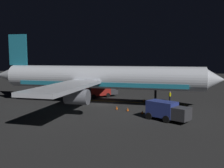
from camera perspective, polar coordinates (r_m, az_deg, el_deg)
ground_plane at (r=41.86m, az=-2.70°, el=-4.85°), size 180.00×180.00×0.20m
apron_guide_stripe at (r=43.81m, az=3.30°, el=-4.22°), size 1.74×21.09×0.01m
airliner at (r=41.43m, az=-3.57°, el=1.37°), size 35.74×40.45×12.14m
baggage_truck at (r=31.55m, az=12.55°, el=-6.19°), size 4.65×5.68×2.39m
catering_truck at (r=48.89m, az=-2.58°, el=-1.74°), size 6.04×6.06×2.21m
ground_crew_worker at (r=45.91m, az=13.41°, el=-2.78°), size 0.40×0.40×1.74m
traffic_cone_near_left at (r=44.61m, az=7.52°, el=-3.75°), size 0.50×0.50×0.55m
traffic_cone_near_right at (r=37.44m, az=1.14°, el=-5.61°), size 0.50×0.50×0.55m
traffic_cone_under_wing at (r=34.78m, az=7.09°, el=-6.57°), size 0.50×0.50×0.55m
traffic_cone_far at (r=36.43m, az=3.71°, el=-5.95°), size 0.50×0.50×0.55m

